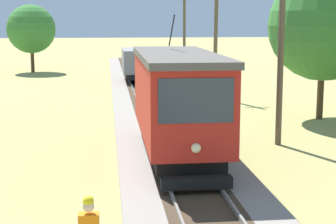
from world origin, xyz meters
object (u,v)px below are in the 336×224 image
at_px(red_tram, 177,100).
at_px(utility_pole_near_tram, 281,50).
at_px(tree_left_far, 324,26).
at_px(tree_right_near, 31,29).
at_px(freight_car, 139,63).
at_px(utility_pole_far, 184,31).
at_px(utility_pole_mid, 216,38).

distance_m(red_tram, utility_pole_near_tram, 5.05).
bearing_deg(tree_left_far, red_tram, -138.63).
height_order(red_tram, tree_right_near, tree_right_near).
height_order(utility_pole_near_tram, tree_left_far, utility_pole_near_tram).
height_order(red_tram, utility_pole_near_tram, utility_pole_near_tram).
bearing_deg(tree_right_near, utility_pole_near_tram, -66.05).
xyz_separation_m(freight_car, utility_pole_near_tram, (4.34, -20.80, 2.21)).
distance_m(freight_car, tree_right_near, 13.64).
xyz_separation_m(utility_pole_far, tree_right_near, (-13.57, 4.09, 0.14)).
bearing_deg(freight_car, utility_pole_near_tram, -78.22).
height_order(utility_pole_near_tram, utility_pole_far, utility_pole_far).
height_order(utility_pole_mid, utility_pole_far, utility_pole_far).
relative_size(freight_car, tree_right_near, 0.84).
xyz_separation_m(freight_car, utility_pole_far, (4.34, 5.66, 2.25)).
distance_m(red_tram, tree_right_near, 33.94).
xyz_separation_m(utility_pole_far, tree_left_far, (3.78, -21.37, 0.81)).
bearing_deg(utility_pole_near_tram, tree_left_far, 53.38).
relative_size(freight_car, utility_pole_mid, 0.71).
bearing_deg(utility_pole_mid, freight_car, 118.39).
height_order(tree_right_near, tree_left_far, tree_left_far).
height_order(red_tram, tree_left_far, tree_left_far).
bearing_deg(utility_pole_near_tram, red_tram, -154.56).
height_order(utility_pole_far, tree_left_far, utility_pole_far).
bearing_deg(tree_left_far, tree_right_near, 124.26).
height_order(utility_pole_mid, tree_right_near, utility_pole_mid).
distance_m(utility_pole_far, tree_right_near, 14.18).
height_order(freight_car, utility_pole_far, utility_pole_far).
bearing_deg(red_tram, utility_pole_near_tram, 25.44).
xyz_separation_m(utility_pole_near_tram, utility_pole_mid, (0.00, 12.77, -0.02)).
relative_size(utility_pole_mid, tree_left_far, 1.00).
height_order(red_tram, utility_pole_mid, utility_pole_mid).
bearing_deg(utility_pole_near_tram, tree_right_near, 113.95).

